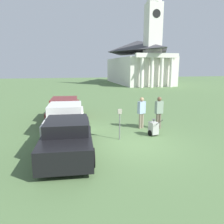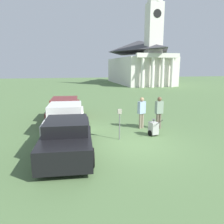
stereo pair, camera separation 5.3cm
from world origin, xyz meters
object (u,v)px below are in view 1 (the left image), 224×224
at_px(parked_car_black, 68,137).
at_px(parked_car_white, 66,119).
at_px(parking_meter, 120,119).
at_px(person_supervisor, 159,111).
at_px(church, 138,60).
at_px(equipment_cart, 153,128).
at_px(parked_car_maroon, 65,109).
at_px(person_worker, 141,111).

height_order(parked_car_black, parked_car_white, parked_car_white).
xyz_separation_m(parking_meter, person_supervisor, (2.58, 1.31, 0.00)).
distance_m(parking_meter, church, 35.59).
bearing_deg(equipment_cart, church, 61.52).
relative_size(person_supervisor, church, 0.09).
xyz_separation_m(parked_car_white, parking_meter, (2.43, -1.80, 0.32)).
bearing_deg(parked_car_black, parking_meter, 29.54).
distance_m(parked_car_white, parking_meter, 3.04).
distance_m(parked_car_maroon, person_worker, 5.23).
bearing_deg(parked_car_maroon, person_worker, -33.29).
height_order(parked_car_black, parked_car_maroon, parked_car_black).
height_order(parking_meter, equipment_cart, parking_meter).
bearing_deg(parked_car_white, equipment_cart, -15.61).
bearing_deg(person_worker, parking_meter, 22.86).
xyz_separation_m(parked_car_white, church, (15.12, 31.26, 3.99)).
distance_m(parked_car_black, equipment_cart, 4.46).
bearing_deg(equipment_cart, parking_meter, 176.82).
xyz_separation_m(parked_car_white, parked_car_maroon, (-0.00, 3.03, -0.04)).
xyz_separation_m(parking_meter, person_worker, (1.68, 1.61, -0.02)).
relative_size(parked_car_black, parking_meter, 3.24).
relative_size(person_worker, equipment_cart, 1.74).
bearing_deg(equipment_cart, parked_car_maroon, 122.52).
relative_size(person_worker, church, 0.09).
bearing_deg(parked_car_black, parked_car_white, 94.75).
relative_size(parked_car_white, person_worker, 2.79).
height_order(parked_car_black, person_supervisor, person_supervisor).
bearing_deg(church, parked_car_maroon, -118.19).
bearing_deg(person_worker, equipment_cart, 74.52).
height_order(parking_meter, person_supervisor, person_supervisor).
relative_size(parked_car_maroon, person_worker, 3.05).
xyz_separation_m(parked_car_black, equipment_cart, (4.24, 1.35, -0.28)).
bearing_deg(equipment_cart, person_supervisor, 44.64).
bearing_deg(parked_car_white, parked_car_maroon, 94.74).
bearing_deg(person_worker, person_supervisor, 140.67).
height_order(parked_car_white, person_supervisor, person_supervisor).
bearing_deg(person_supervisor, parking_meter, 15.39).
xyz_separation_m(equipment_cart, church, (10.88, 32.83, 4.30)).
relative_size(equipment_cart, church, 0.05).
relative_size(parked_car_black, person_supervisor, 2.67).
height_order(equipment_cart, church, church).
bearing_deg(church, person_supervisor, -107.67).
bearing_deg(parking_meter, person_supervisor, 26.90).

